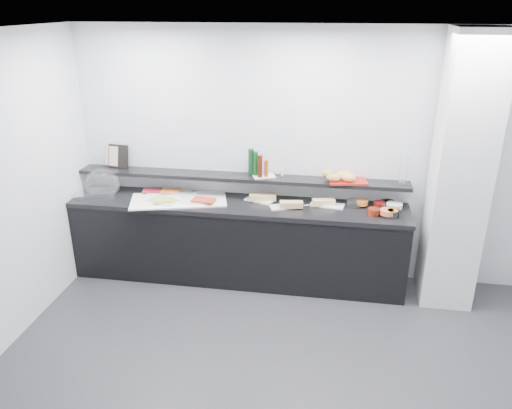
% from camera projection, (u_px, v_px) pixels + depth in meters
% --- Properties ---
extents(ground, '(5.00, 5.00, 0.00)m').
position_uv_depth(ground, '(282.00, 390.00, 4.00)').
color(ground, '#2D2D30').
rests_on(ground, ground).
extents(back_wall, '(5.00, 0.02, 2.70)m').
position_uv_depth(back_wall, '(306.00, 158.00, 5.32)').
color(back_wall, silver).
rests_on(back_wall, ground).
extents(ceiling, '(5.00, 5.00, 0.00)m').
position_uv_depth(ceiling, '(291.00, 36.00, 2.98)').
color(ceiling, white).
rests_on(ceiling, back_wall).
extents(column, '(0.50, 0.50, 2.70)m').
position_uv_depth(column, '(460.00, 175.00, 4.77)').
color(column, silver).
rests_on(column, ground).
extents(buffet_cabinet, '(3.60, 0.60, 0.85)m').
position_uv_depth(buffet_cabinet, '(237.00, 243.00, 5.49)').
color(buffet_cabinet, black).
rests_on(buffet_cabinet, ground).
extents(counter_top, '(3.62, 0.62, 0.05)m').
position_uv_depth(counter_top, '(237.00, 205.00, 5.33)').
color(counter_top, black).
rests_on(counter_top, buffet_cabinet).
extents(wall_shelf, '(3.60, 0.25, 0.04)m').
position_uv_depth(wall_shelf, '(240.00, 177.00, 5.39)').
color(wall_shelf, black).
rests_on(wall_shelf, back_wall).
extents(cloche_base, '(0.48, 0.39, 0.04)m').
position_uv_depth(cloche_base, '(97.00, 193.00, 5.53)').
color(cloche_base, silver).
rests_on(cloche_base, counter_top).
extents(cloche_dome, '(0.45, 0.37, 0.34)m').
position_uv_depth(cloche_dome, '(102.00, 184.00, 5.51)').
color(cloche_dome, silver).
rests_on(cloche_dome, cloche_base).
extents(linen_runner, '(1.11, 0.74, 0.01)m').
position_uv_depth(linen_runner, '(179.00, 200.00, 5.38)').
color(linen_runner, white).
rests_on(linen_runner, counter_top).
extents(platter_meat_a, '(0.30, 0.24, 0.01)m').
position_uv_depth(platter_meat_a, '(159.00, 191.00, 5.58)').
color(platter_meat_a, silver).
rests_on(platter_meat_a, linen_runner).
extents(food_meat_a, '(0.22, 0.16, 0.02)m').
position_uv_depth(food_meat_a, '(152.00, 190.00, 5.55)').
color(food_meat_a, maroon).
rests_on(food_meat_a, platter_meat_a).
extents(platter_salmon, '(0.37, 0.32, 0.01)m').
position_uv_depth(platter_salmon, '(180.00, 192.00, 5.55)').
color(platter_salmon, silver).
rests_on(platter_salmon, linen_runner).
extents(food_salmon, '(0.22, 0.15, 0.02)m').
position_uv_depth(food_salmon, '(171.00, 191.00, 5.54)').
color(food_salmon, orange).
rests_on(food_salmon, platter_salmon).
extents(platter_cheese, '(0.36, 0.31, 0.01)m').
position_uv_depth(platter_cheese, '(164.00, 200.00, 5.33)').
color(platter_cheese, silver).
rests_on(platter_cheese, linen_runner).
extents(food_cheese, '(0.25, 0.20, 0.02)m').
position_uv_depth(food_cheese, '(164.00, 200.00, 5.28)').
color(food_cheese, '#CABD4E').
rests_on(food_cheese, platter_cheese).
extents(platter_meat_b, '(0.28, 0.20, 0.01)m').
position_uv_depth(platter_meat_b, '(194.00, 201.00, 5.31)').
color(platter_meat_b, white).
rests_on(platter_meat_b, linen_runner).
extents(food_meat_b, '(0.25, 0.17, 0.02)m').
position_uv_depth(food_meat_b, '(203.00, 200.00, 5.28)').
color(food_meat_b, '#9C2F1C').
rests_on(food_meat_b, platter_meat_b).
extents(sandwich_plate_left, '(0.33, 0.23, 0.01)m').
position_uv_depth(sandwich_plate_left, '(259.00, 200.00, 5.37)').
color(sandwich_plate_left, white).
rests_on(sandwich_plate_left, counter_top).
extents(sandwich_food_left, '(0.30, 0.15, 0.06)m').
position_uv_depth(sandwich_food_left, '(263.00, 197.00, 5.36)').
color(sandwich_food_left, tan).
rests_on(sandwich_food_left, sandwich_plate_left).
extents(tongs_left, '(0.16, 0.02, 0.01)m').
position_uv_depth(tongs_left, '(260.00, 202.00, 5.29)').
color(tongs_left, silver).
rests_on(tongs_left, sandwich_plate_left).
extents(sandwich_plate_mid, '(0.35, 0.25, 0.01)m').
position_uv_depth(sandwich_plate_mid, '(285.00, 207.00, 5.20)').
color(sandwich_plate_mid, silver).
rests_on(sandwich_plate_mid, counter_top).
extents(sandwich_food_mid, '(0.25, 0.13, 0.06)m').
position_uv_depth(sandwich_food_mid, '(291.00, 204.00, 5.16)').
color(sandwich_food_mid, tan).
rests_on(sandwich_food_mid, sandwich_plate_mid).
extents(tongs_mid, '(0.16, 0.04, 0.01)m').
position_uv_depth(tongs_mid, '(289.00, 208.00, 5.15)').
color(tongs_mid, silver).
rests_on(tongs_mid, sandwich_plate_mid).
extents(sandwich_plate_right, '(0.37, 0.20, 0.01)m').
position_uv_depth(sandwich_plate_right, '(327.00, 205.00, 5.24)').
color(sandwich_plate_right, white).
rests_on(sandwich_plate_right, counter_top).
extents(sandwich_food_right, '(0.25, 0.15, 0.06)m').
position_uv_depth(sandwich_food_right, '(324.00, 202.00, 5.22)').
color(sandwich_food_right, '#E4C177').
rests_on(sandwich_food_right, sandwich_plate_right).
extents(tongs_right, '(0.15, 0.08, 0.01)m').
position_uv_depth(tongs_right, '(310.00, 205.00, 5.22)').
color(tongs_right, silver).
rests_on(tongs_right, sandwich_plate_right).
extents(bowl_glass_fruit, '(0.19, 0.19, 0.07)m').
position_uv_depth(bowl_glass_fruit, '(354.00, 203.00, 5.21)').
color(bowl_glass_fruit, white).
rests_on(bowl_glass_fruit, counter_top).
extents(fill_glass_fruit, '(0.15, 0.15, 0.05)m').
position_uv_depth(fill_glass_fruit, '(362.00, 202.00, 5.21)').
color(fill_glass_fruit, orange).
rests_on(fill_glass_fruit, bowl_glass_fruit).
extents(bowl_black_jam, '(0.15, 0.15, 0.07)m').
position_uv_depth(bowl_black_jam, '(388.00, 204.00, 5.19)').
color(bowl_black_jam, black).
rests_on(bowl_black_jam, counter_top).
extents(fill_black_jam, '(0.13, 0.13, 0.05)m').
position_uv_depth(fill_black_jam, '(379.00, 204.00, 5.17)').
color(fill_black_jam, '#570E0C').
rests_on(fill_black_jam, bowl_black_jam).
extents(bowl_glass_cream, '(0.21, 0.21, 0.07)m').
position_uv_depth(bowl_glass_cream, '(387.00, 205.00, 5.17)').
color(bowl_glass_cream, white).
rests_on(bowl_glass_cream, counter_top).
extents(fill_glass_cream, '(0.21, 0.21, 0.05)m').
position_uv_depth(fill_glass_cream, '(394.00, 206.00, 5.12)').
color(fill_glass_cream, silver).
rests_on(fill_glass_cream, bowl_glass_cream).
extents(bowl_red_jam, '(0.13, 0.13, 0.07)m').
position_uv_depth(bowl_red_jam, '(374.00, 212.00, 5.00)').
color(bowl_red_jam, maroon).
rests_on(bowl_red_jam, counter_top).
extents(fill_red_jam, '(0.14, 0.14, 0.05)m').
position_uv_depth(fill_red_jam, '(375.00, 211.00, 4.99)').
color(fill_red_jam, '#54180C').
rests_on(fill_red_jam, bowl_red_jam).
extents(bowl_glass_salmon, '(0.23, 0.23, 0.07)m').
position_uv_depth(bowl_glass_salmon, '(390.00, 213.00, 4.98)').
color(bowl_glass_salmon, silver).
rests_on(bowl_glass_salmon, counter_top).
extents(fill_glass_salmon, '(0.18, 0.18, 0.05)m').
position_uv_depth(fill_glass_salmon, '(387.00, 212.00, 4.97)').
color(fill_glass_salmon, orange).
rests_on(fill_glass_salmon, bowl_glass_salmon).
extents(bowl_black_fruit, '(0.14, 0.14, 0.07)m').
position_uv_depth(bowl_black_fruit, '(393.00, 214.00, 4.96)').
color(bowl_black_fruit, black).
rests_on(bowl_black_fruit, counter_top).
extents(fill_black_fruit, '(0.12, 0.12, 0.05)m').
position_uv_depth(fill_black_fruit, '(393.00, 213.00, 4.96)').
color(fill_black_fruit, orange).
rests_on(fill_black_fruit, bowl_black_fruit).
extents(framed_print, '(0.25, 0.10, 0.26)m').
position_uv_depth(framed_print, '(118.00, 156.00, 5.61)').
color(framed_print, black).
rests_on(framed_print, wall_shelf).
extents(print_art, '(0.17, 0.08, 0.22)m').
position_uv_depth(print_art, '(112.00, 156.00, 5.62)').
color(print_art, '#C69A8F').
rests_on(print_art, framed_print).
extents(condiment_tray, '(0.27, 0.22, 0.01)m').
position_uv_depth(condiment_tray, '(264.00, 176.00, 5.34)').
color(condiment_tray, white).
rests_on(condiment_tray, wall_shelf).
extents(bottle_green_a, '(0.07, 0.07, 0.26)m').
position_uv_depth(bottle_green_a, '(256.00, 163.00, 5.31)').
color(bottle_green_a, '#103C14').
rests_on(bottle_green_a, condiment_tray).
extents(bottle_brown, '(0.05, 0.05, 0.24)m').
position_uv_depth(bottle_brown, '(260.00, 166.00, 5.26)').
color(bottle_brown, '#3A160A').
rests_on(bottle_brown, condiment_tray).
extents(bottle_green_b, '(0.08, 0.08, 0.28)m').
position_uv_depth(bottle_green_b, '(251.00, 162.00, 5.34)').
color(bottle_green_b, '#0E3418').
rests_on(bottle_green_b, condiment_tray).
extents(bottle_hot, '(0.05, 0.05, 0.18)m').
position_uv_depth(bottle_hot, '(266.00, 169.00, 5.28)').
color(bottle_hot, '#BF370D').
rests_on(bottle_hot, condiment_tray).
extents(shaker_salt, '(0.04, 0.04, 0.07)m').
position_uv_depth(shaker_salt, '(262.00, 172.00, 5.35)').
color(shaker_salt, white).
rests_on(shaker_salt, condiment_tray).
extents(shaker_pepper, '(0.03, 0.03, 0.07)m').
position_uv_depth(shaker_pepper, '(282.00, 173.00, 5.33)').
color(shaker_pepper, silver).
rests_on(shaker_pepper, condiment_tray).
extents(bread_tray, '(0.43, 0.33, 0.02)m').
position_uv_depth(bread_tray, '(347.00, 180.00, 5.21)').
color(bread_tray, '#9F1B11').
rests_on(bread_tray, wall_shelf).
extents(bread_roll_nw, '(0.13, 0.09, 0.08)m').
position_uv_depth(bread_roll_nw, '(328.00, 173.00, 5.26)').
color(bread_roll_nw, '#AC8B41').
rests_on(bread_roll_nw, bread_tray).
extents(bread_roll_ne, '(0.16, 0.13, 0.08)m').
position_uv_depth(bread_roll_ne, '(345.00, 174.00, 5.24)').
color(bread_roll_ne, '#C07A49').
rests_on(bread_roll_ne, bread_tray).
extents(bread_roll_sw, '(0.16, 0.11, 0.08)m').
position_uv_depth(bread_roll_sw, '(333.00, 178.00, 5.13)').
color(bread_roll_sw, '#B17443').
rests_on(bread_roll_sw, bread_tray).
extents(bread_roll_s, '(0.15, 0.10, 0.08)m').
position_uv_depth(bread_roll_s, '(349.00, 178.00, 5.12)').
color(bread_roll_s, tan).
rests_on(bread_roll_s, bread_tray).
extents(bread_roll_se, '(0.16, 0.10, 0.08)m').
position_uv_depth(bread_roll_se, '(348.00, 177.00, 5.16)').
color(bread_roll_se, tan).
rests_on(bread_roll_se, bread_tray).
extents(bread_roll_mide, '(0.14, 0.10, 0.08)m').
position_uv_depth(bread_roll_mide, '(342.00, 175.00, 5.20)').
color(bread_roll_mide, tan).
rests_on(bread_roll_mide, bread_tray).
extents(carafe, '(0.11, 0.11, 0.30)m').
position_uv_depth(carafe, '(403.00, 171.00, 5.05)').
color(carafe, white).
rests_on(carafe, wall_shelf).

